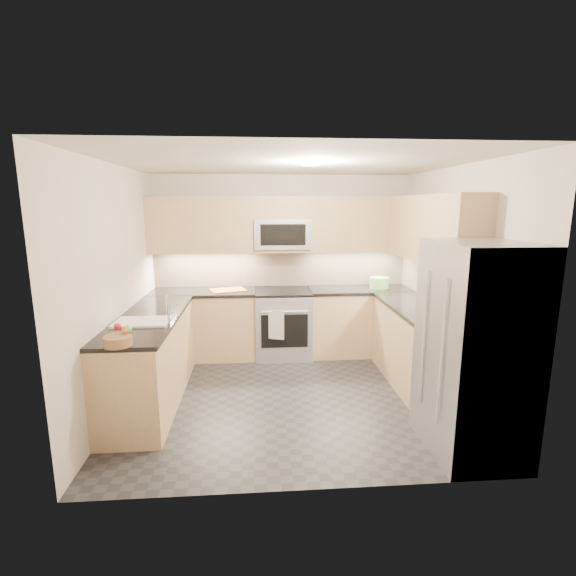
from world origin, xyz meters
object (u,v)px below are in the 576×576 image
at_px(utensil_bowl, 379,283).
at_px(gas_range, 283,324).
at_px(cutting_board, 228,290).
at_px(microwave, 282,234).
at_px(fruit_basket, 118,341).
at_px(refrigerator, 475,350).

bearing_deg(utensil_bowl, gas_range, -178.78).
bearing_deg(cutting_board, gas_range, -1.48).
height_order(microwave, utensil_bowl, microwave).
bearing_deg(cutting_board, fruit_basket, -108.90).
distance_m(microwave, fruit_basket, 2.88).
relative_size(gas_range, cutting_board, 2.01).
bearing_deg(gas_range, utensil_bowl, 1.22).
bearing_deg(microwave, refrigerator, -60.38).
distance_m(gas_range, utensil_bowl, 1.47).
height_order(microwave, cutting_board, microwave).
bearing_deg(refrigerator, cutting_board, 131.98).
relative_size(cutting_board, fruit_basket, 1.95).
bearing_deg(utensil_bowl, fruit_basket, -142.05).
bearing_deg(utensil_bowl, refrigerator, -87.94).
relative_size(gas_range, fruit_basket, 3.93).
distance_m(gas_range, refrigerator, 2.86).
bearing_deg(gas_range, microwave, 90.00).
xyz_separation_m(utensil_bowl, cutting_board, (-2.11, -0.01, -0.07)).
relative_size(refrigerator, fruit_basket, 7.77).
xyz_separation_m(cutting_board, fruit_basket, (-0.76, -2.23, 0.04)).
relative_size(microwave, fruit_basket, 3.28).
relative_size(gas_range, microwave, 1.20).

